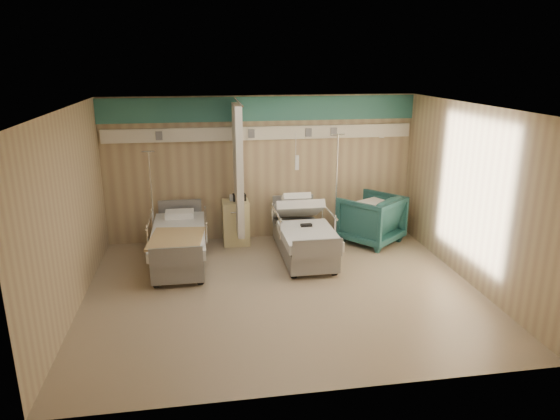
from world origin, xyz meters
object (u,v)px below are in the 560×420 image
object	(u,v)px
bedside_cabinet	(236,222)
visitor_armchair	(371,219)
bed_right	(304,240)
bed_left	(179,247)
iv_stand_left	(154,231)
iv_stand_right	(335,218)

from	to	relation	value
bedside_cabinet	visitor_armchair	bearing A→B (deg)	-7.71
bed_right	bed_left	distance (m)	2.20
visitor_armchair	iv_stand_left	distance (m)	4.14
bedside_cabinet	visitor_armchair	xyz separation A→B (m)	(2.60, -0.35, 0.05)
iv_stand_left	bed_right	bearing A→B (deg)	-16.00
bed_left	bedside_cabinet	world-z (taller)	bedside_cabinet
visitor_armchair	bed_right	bearing A→B (deg)	-17.75
bed_right	bed_left	bearing A→B (deg)	180.00
bed_left	visitor_armchair	world-z (taller)	visitor_armchair
bed_right	iv_stand_right	distance (m)	1.18
visitor_armchair	bedside_cabinet	bearing A→B (deg)	-46.17
bed_right	bed_left	world-z (taller)	same
iv_stand_left	iv_stand_right	bearing A→B (deg)	1.28
bedside_cabinet	iv_stand_right	distance (m)	1.97
bed_right	visitor_armchair	world-z (taller)	visitor_armchair
bedside_cabinet	visitor_armchair	size ratio (longest dim) A/B	0.82
bed_right	iv_stand_right	xyz separation A→B (m)	(0.82, 0.85, 0.11)
iv_stand_right	visitor_armchair	bearing A→B (deg)	-25.23
iv_stand_right	bed_left	bearing A→B (deg)	-164.32
bed_left	bedside_cabinet	distance (m)	1.39
bedside_cabinet	iv_stand_left	size ratio (longest dim) A/B	0.45
bed_right	iv_stand_left	size ratio (longest dim) A/B	1.15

